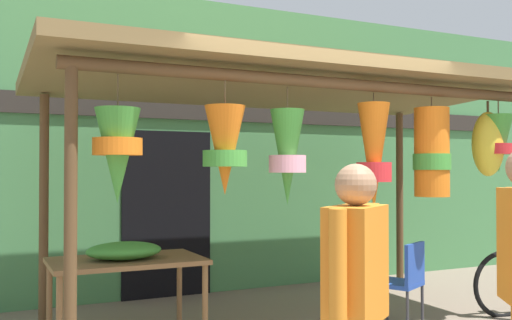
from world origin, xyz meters
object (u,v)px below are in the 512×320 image
object	(u,v)px
flower_heap_on_table	(126,251)
shopper_by_bananas	(356,293)
folding_chair	(404,278)
display_table	(126,268)

from	to	relation	value
flower_heap_on_table	shopper_by_bananas	bearing A→B (deg)	-76.87
flower_heap_on_table	folding_chair	size ratio (longest dim) A/B	0.75
display_table	shopper_by_bananas	distance (m)	2.61
display_table	flower_heap_on_table	world-z (taller)	flower_heap_on_table
folding_chair	shopper_by_bananas	xyz separation A→B (m)	(-1.95, -1.97, 0.41)
display_table	flower_heap_on_table	size ratio (longest dim) A/B	2.01
display_table	folding_chair	distance (m)	2.59
folding_chair	shopper_by_bananas	size ratio (longest dim) A/B	0.54
folding_chair	display_table	bearing A→B (deg)	167.27
display_table	folding_chair	xyz separation A→B (m)	(2.52, -0.57, -0.19)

